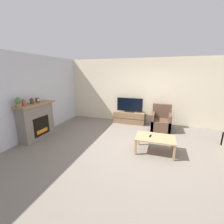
{
  "coord_description": "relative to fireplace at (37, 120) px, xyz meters",
  "views": [
    {
      "loc": [
        0.59,
        -4.01,
        2.09
      ],
      "look_at": [
        -0.91,
        0.54,
        0.85
      ],
      "focal_mm": 24.0,
      "sensor_mm": 36.0,
      "label": 1
    }
  ],
  "objects": [
    {
      "name": "mantel_vase_centre_left",
      "position": [
        0.02,
        -0.1,
        0.66
      ],
      "size": [
        0.11,
        0.11,
        0.19
      ],
      "color": "#512D23",
      "rests_on": "fireplace"
    },
    {
      "name": "tv_stand",
      "position": [
        2.58,
        2.46,
        -0.35
      ],
      "size": [
        1.3,
        0.48,
        0.49
      ],
      "color": "brown",
      "rests_on": "ground"
    },
    {
      "name": "wall_back",
      "position": [
        3.23,
        2.77,
        0.76
      ],
      "size": [
        12.0,
        0.06,
        2.7
      ],
      "color": "beige",
      "rests_on": "ground"
    },
    {
      "name": "potted_plant",
      "position": [
        0.02,
        -0.55,
        0.72
      ],
      "size": [
        0.18,
        0.18,
        0.27
      ],
      "color": "#936B4C",
      "rests_on": "fireplace"
    },
    {
      "name": "tv",
      "position": [
        2.58,
        2.46,
        0.18
      ],
      "size": [
        1.09,
        0.18,
        0.6
      ],
      "color": "black",
      "rests_on": "tv_stand"
    },
    {
      "name": "remote",
      "position": [
        3.62,
        0.24,
        -0.15
      ],
      "size": [
        0.06,
        0.15,
        0.02
      ],
      "rotation": [
        0.0,
        0.0,
        -0.12
      ],
      "color": "black",
      "rests_on": "coffee_table"
    },
    {
      "name": "mantel_clock",
      "position": [
        0.02,
        0.13,
        0.65
      ],
      "size": [
        0.08,
        0.11,
        0.15
      ],
      "color": "brown",
      "rests_on": "fireplace"
    },
    {
      "name": "coffee_table",
      "position": [
        3.76,
        0.22,
        -0.21
      ],
      "size": [
        1.02,
        0.66,
        0.44
      ],
      "color": "#A37F56",
      "rests_on": "ground"
    },
    {
      "name": "wall_left",
      "position": [
        -0.22,
        0.36,
        0.76
      ],
      "size": [
        0.06,
        12.0,
        2.7
      ],
      "color": "silver",
      "rests_on": "ground"
    },
    {
      "name": "armchair",
      "position": [
        3.89,
        2.08,
        -0.29
      ],
      "size": [
        0.7,
        0.76,
        0.94
      ],
      "color": "brown",
      "rests_on": "ground"
    },
    {
      "name": "fireplace",
      "position": [
        0.0,
        0.0,
        0.0
      ],
      "size": [
        0.5,
        1.3,
        1.17
      ],
      "color": "slate",
      "rests_on": "ground"
    },
    {
      "name": "ground_plane",
      "position": [
        3.23,
        0.36,
        -0.59
      ],
      "size": [
        24.0,
        24.0,
        0.0
      ],
      "primitive_type": "plane",
      "color": "slate"
    },
    {
      "name": "mantel_vase_left",
      "position": [
        0.02,
        -0.39,
        0.67
      ],
      "size": [
        0.11,
        0.11,
        0.21
      ],
      "color": "#994C3D",
      "rests_on": "fireplace"
    }
  ]
}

